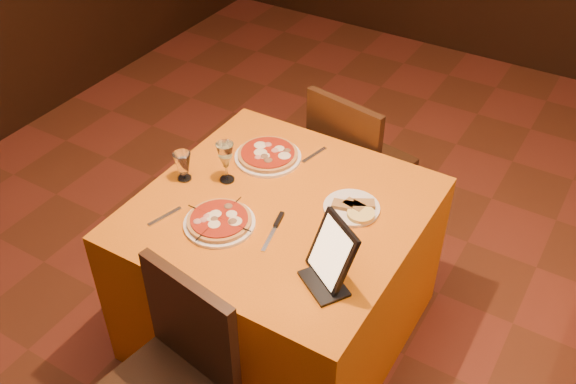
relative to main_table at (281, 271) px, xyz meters
The scene contains 11 objects.
main_table is the anchor object (origin of this frame).
chair_main_far 0.81m from the main_table, 90.00° to the left, with size 0.42×0.42×0.91m, color black, non-canonical shape.
pizza_near 0.47m from the main_table, 123.75° to the right, with size 0.28×0.28×0.03m.
pizza_far 0.52m from the main_table, 130.91° to the left, with size 0.30×0.30×0.03m.
cutlet_dish 0.48m from the main_table, 27.82° to the left, with size 0.23×0.23×0.03m.
wine_glass 0.55m from the main_table, behind, with size 0.08×0.08×0.19m, color #D1CD76, non-canonical shape.
water_glass 0.63m from the main_table, behind, with size 0.06×0.06×0.13m, color silver, non-canonical shape.
tablet 0.65m from the main_table, 33.21° to the right, with size 0.20×0.02×0.24m, color black.
knife 0.42m from the main_table, 68.98° to the right, with size 0.20×0.02×0.01m, color silver.
fork_near 0.60m from the main_table, 140.72° to the right, with size 0.16×0.02×0.01m, color #AFB0B6.
fork_far 0.54m from the main_table, 98.22° to the left, with size 0.15×0.02×0.01m, color silver.
Camera 1 is at (0.48, -1.39, 2.43)m, focal length 40.00 mm.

